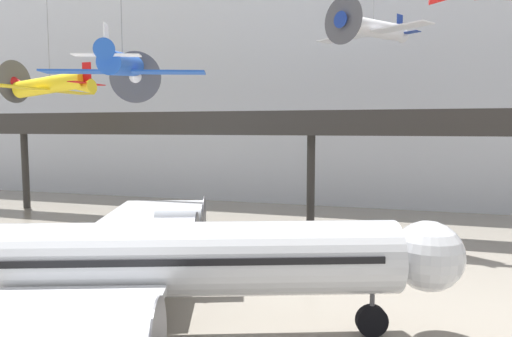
{
  "coord_description": "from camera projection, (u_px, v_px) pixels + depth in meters",
  "views": [
    {
      "loc": [
        6.69,
        -9.57,
        8.52
      ],
      "look_at": [
        -0.06,
        12.89,
        6.38
      ],
      "focal_mm": 32.0,
      "sensor_mm": 36.0,
      "label": 1
    }
  ],
  "objects": [
    {
      "name": "suspended_plane_blue_trainer",
      "position": [
        123.0,
        65.0,
        24.92
      ],
      "size": [
        8.89,
        7.61,
        10.94
      ],
      "rotation": [
        0.0,
        0.0,
        1.92
      ],
      "color": "#1E4CAD"
    },
    {
      "name": "suspended_plane_white_twin",
      "position": [
        373.0,
        29.0,
        35.6
      ],
      "size": [
        9.08,
        8.32,
        6.57
      ],
      "rotation": [
        0.0,
        0.0,
        4.12
      ],
      "color": "silver"
    },
    {
      "name": "airliner_silver_main",
      "position": [
        71.0,
        263.0,
        17.82
      ],
      "size": [
        30.51,
        35.61,
        8.88
      ],
      "rotation": [
        0.0,
        0.0,
        0.34
      ],
      "color": "silver",
      "rests_on": "ground"
    },
    {
      "name": "suspended_plane_yellow_lowwing",
      "position": [
        50.0,
        85.0,
        35.57
      ],
      "size": [
        7.89,
        9.64,
        10.49
      ],
      "rotation": [
        0.0,
        0.0,
        3.11
      ],
      "color": "yellow"
    },
    {
      "name": "hangar_back_wall",
      "position": [
        330.0,
        82.0,
        49.58
      ],
      "size": [
        140.0,
        3.0,
        26.87
      ],
      "color": "silver",
      "rests_on": "ground"
    },
    {
      "name": "mezzanine_walkway",
      "position": [
        309.0,
        131.0,
        37.86
      ],
      "size": [
        110.0,
        3.2,
        9.85
      ],
      "color": "#2D2B28",
      "rests_on": "ground"
    }
  ]
}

